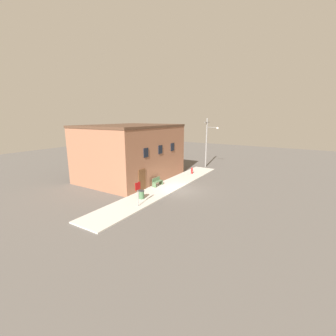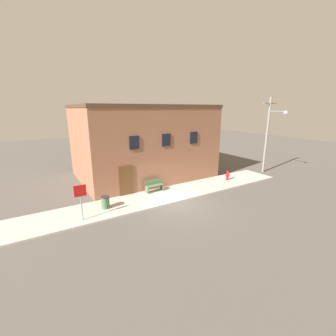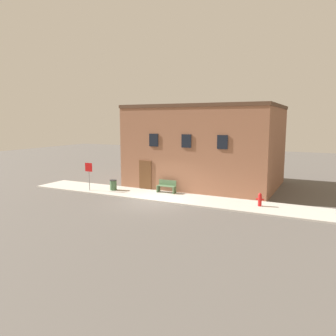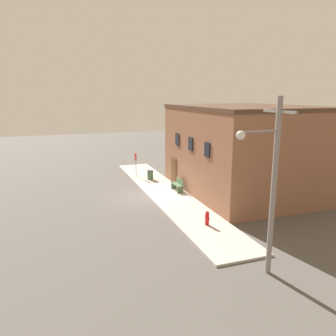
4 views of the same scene
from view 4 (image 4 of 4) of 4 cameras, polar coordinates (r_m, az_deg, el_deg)
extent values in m
plane|color=#56514C|center=(23.09, -3.58, -4.95)|extent=(80.00, 80.00, 0.00)
cube|color=#BCB7AD|center=(23.48, -0.24, -4.49)|extent=(20.57, 2.84, 0.10)
cube|color=#8E5B42|center=(24.28, 12.94, 2.90)|extent=(10.83, 8.19, 5.99)
cube|color=#4C3323|center=(23.97, 13.32, 10.27)|extent=(10.93, 8.29, 0.24)
cube|color=black|center=(24.57, 1.64, 5.03)|extent=(0.70, 0.08, 0.90)
cube|color=black|center=(22.25, 3.99, 4.20)|extent=(0.70, 0.08, 0.90)
cube|color=black|center=(19.98, 6.86, 3.18)|extent=(0.70, 0.08, 0.90)
cube|color=brown|center=(25.70, 1.03, -0.56)|extent=(1.00, 0.08, 2.20)
cylinder|color=red|center=(17.95, 6.82, -8.87)|extent=(0.22, 0.22, 0.62)
sphere|color=red|center=(17.82, 6.86, -7.78)|extent=(0.19, 0.19, 0.19)
cylinder|color=red|center=(18.05, 6.60, -8.41)|extent=(0.12, 0.10, 0.10)
cylinder|color=red|center=(17.78, 7.07, -8.77)|extent=(0.12, 0.10, 0.10)
cylinder|color=gray|center=(28.21, -5.61, 0.57)|extent=(0.06, 0.06, 1.99)
cube|color=red|center=(28.07, -5.68, 1.94)|extent=(0.62, 0.02, 0.62)
cube|color=#4C6B47|center=(24.52, 1.06, -3.07)|extent=(0.08, 0.44, 0.46)
cube|color=#4C6B47|center=(23.40, 2.13, -3.85)|extent=(0.08, 0.44, 0.46)
cube|color=#4C6B47|center=(23.89, 1.58, -2.88)|extent=(1.33, 0.44, 0.04)
cube|color=#4C6B47|center=(23.90, 2.04, -2.35)|extent=(1.33, 0.04, 0.38)
cylinder|color=#426642|center=(27.17, -3.11, -1.26)|extent=(0.48, 0.48, 0.69)
cylinder|color=#2D2D2D|center=(27.08, -3.12, -0.49)|extent=(0.51, 0.51, 0.06)
cylinder|color=gray|center=(13.04, 17.91, -3.56)|extent=(0.21, 0.21, 6.94)
cylinder|color=gray|center=(12.17, 15.70, 6.13)|extent=(0.07, 1.55, 0.07)
sphere|color=silver|center=(11.76, 12.56, 5.60)|extent=(0.32, 0.32, 0.32)
cube|color=gray|center=(12.58, 18.82, 9.31)|extent=(1.80, 0.10, 0.10)
camera|label=1|loc=(40.17, -26.25, 11.54)|focal=24.00mm
camera|label=2|loc=(29.15, -30.22, 8.95)|focal=24.00mm
camera|label=3|loc=(16.44, -64.28, -1.23)|focal=35.00mm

